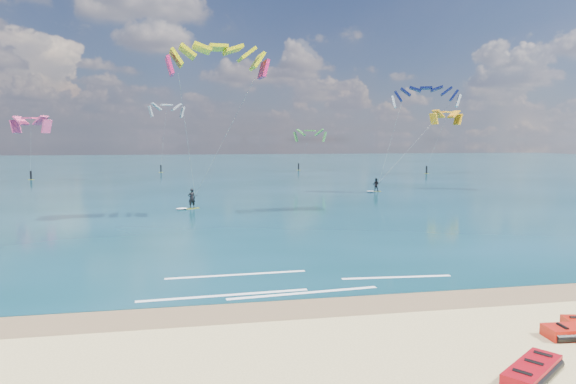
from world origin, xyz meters
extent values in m
plane|color=tan|center=(0.00, 40.00, 0.00)|extent=(320.00, 320.00, 0.00)
cube|color=brown|center=(0.00, 3.00, 0.00)|extent=(320.00, 2.40, 0.01)
cube|color=#093135|center=(0.00, 104.00, 0.02)|extent=(320.00, 200.00, 0.04)
cube|color=#BEC216|center=(-3.26, 31.94, 0.07)|extent=(1.38, 1.05, 0.06)
imported|color=black|center=(-3.26, 31.94, 0.99)|extent=(0.74, 0.58, 1.80)
cylinder|color=black|center=(-2.96, 31.64, 1.25)|extent=(0.49, 0.31, 0.04)
cube|color=gold|center=(18.78, 43.61, 0.07)|extent=(1.29, 0.61, 0.05)
imported|color=black|center=(18.78, 43.61, 0.87)|extent=(0.96, 0.91, 1.57)
cylinder|color=black|center=(19.05, 43.33, 1.14)|extent=(0.50, 0.13, 0.04)
cube|color=white|center=(-2.05, 5.00, 0.04)|extent=(6.97, 0.61, 0.01)
cube|color=white|center=(5.91, 6.30, 0.04)|extent=(5.12, 0.61, 0.01)
cube|color=white|center=(-1.28, 8.10, 0.04)|extent=(6.58, 0.48, 0.01)
cube|color=white|center=(1.19, 4.72, 0.04)|extent=(6.43, 0.79, 0.01)
camera|label=1|loc=(-3.28, -15.37, 6.34)|focal=32.00mm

